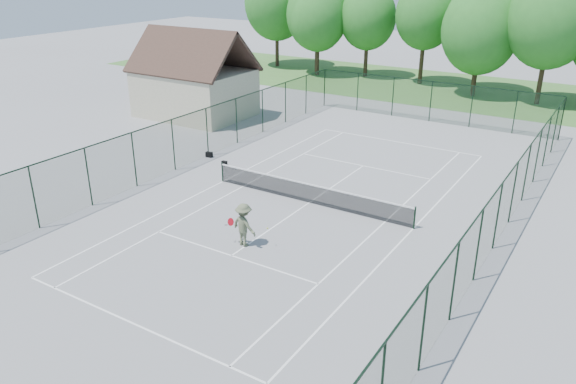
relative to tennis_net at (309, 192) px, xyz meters
name	(u,v)px	position (x,y,z in m)	size (l,w,h in m)	color
ground	(309,203)	(0.00, 0.00, -0.58)	(140.00, 140.00, 0.00)	gray
grass_far	(472,91)	(0.00, 30.00, -0.57)	(80.00, 16.00, 0.01)	#467834
court_lines	(309,203)	(0.00, 0.00, -0.57)	(11.05, 23.85, 0.01)	white
tennis_net	(309,192)	(0.00, 0.00, 0.00)	(11.08, 0.08, 1.10)	black
fence_enclosure	(310,174)	(0.00, 0.00, 0.98)	(18.05, 36.05, 3.02)	#1A3721
utility_building	(194,75)	(-16.00, 10.00, 2.54)	(8.60, 6.27, 6.63)	beige
tree_line_far	(481,24)	(0.00, 30.00, 5.42)	(39.40, 6.40, 9.70)	#3B291C
sports_bag_a	(209,155)	(-8.75, 2.77, -0.41)	(0.40, 0.24, 0.32)	black
sports_bag_b	(224,163)	(-7.05, 2.13, -0.45)	(0.32, 0.20, 0.25)	black
tennis_player	(244,225)	(-0.10, -5.35, 0.38)	(1.84, 0.93, 1.92)	#586044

